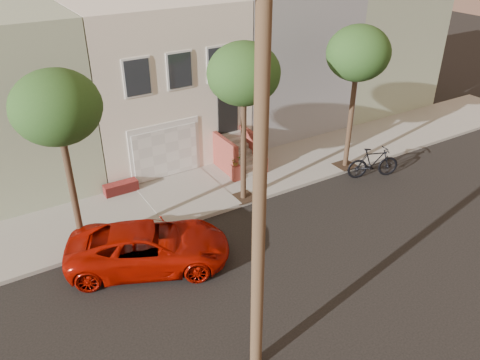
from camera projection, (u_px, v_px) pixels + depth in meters
ground at (278, 260)px, 16.36m from camera, size 90.00×90.00×0.00m
sidewalk at (205, 190)px, 20.31m from camera, size 40.00×3.70×0.15m
house_row at (145, 73)px, 22.93m from camera, size 33.10×11.70×7.00m
tree_left at (57, 109)px, 14.21m from camera, size 2.70×2.57×6.30m
tree_mid at (244, 75)px, 17.16m from camera, size 2.70×2.57×6.30m
tree_right at (358, 54)px, 19.66m from camera, size 2.70×2.57×6.30m
pickup_truck at (149, 247)px, 15.81m from camera, size 5.80×4.36×1.46m
motorcycle at (373, 163)px, 21.17m from camera, size 2.43×1.45×1.41m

